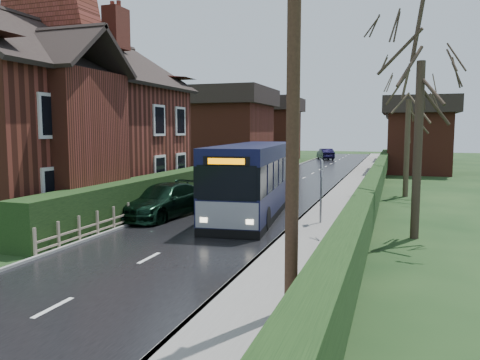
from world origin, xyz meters
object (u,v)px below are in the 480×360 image
(car_silver, at_px, (235,186))
(bus_stop_sign, at_px, (321,182))
(bus, at_px, (254,180))
(telegraph_pole, at_px, (293,124))
(brick_house, at_px, (55,116))
(car_green, at_px, (164,201))

(car_silver, bearing_deg, bus_stop_sign, -47.80)
(car_silver, relative_size, bus_stop_sign, 1.61)
(car_silver, distance_m, bus_stop_sign, 8.09)
(bus, distance_m, telegraph_pole, 11.76)
(brick_house, distance_m, telegraph_pole, 16.63)
(brick_house, height_order, telegraph_pole, brick_house)
(car_green, xyz_separation_m, bus_stop_sign, (6.63, 0.20, 1.01))
(bus_stop_sign, relative_size, telegraph_pole, 0.34)
(bus, relative_size, bus_stop_sign, 3.97)
(car_green, distance_m, telegraph_pole, 11.99)
(brick_house, distance_m, car_green, 7.16)
(car_green, bearing_deg, bus_stop_sign, 8.71)
(bus_stop_sign, bearing_deg, car_green, 162.45)
(telegraph_pole, bearing_deg, bus_stop_sign, 100.26)
(bus, distance_m, bus_stop_sign, 3.65)
(bus_stop_sign, bearing_deg, bus, 132.05)
(brick_house, xyz_separation_m, bus_stop_sign, (12.73, -0.58, -2.66))
(car_silver, bearing_deg, telegraph_pole, -68.18)
(car_green, xyz_separation_m, telegraph_pole, (7.43, -8.88, 3.12))
(telegraph_pole, bearing_deg, bus, 115.49)
(car_green, bearing_deg, bus, 36.55)
(brick_house, distance_m, car_silver, 9.66)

